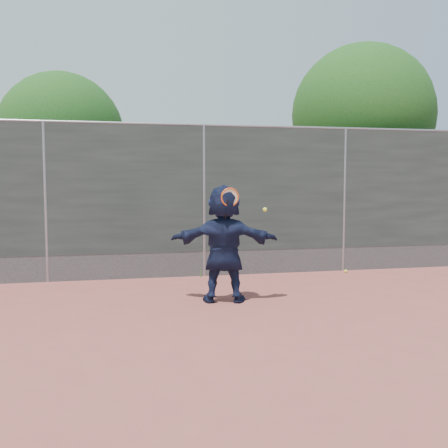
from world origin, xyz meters
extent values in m
plane|color=#9E4C42|center=(0.00, 0.00, 0.00)|extent=(80.00, 80.00, 0.00)
imported|color=#141C38|center=(-0.05, 1.32, 0.92)|extent=(1.78, 0.90, 1.84)
sphere|color=#F9FA37|center=(2.94, 3.23, 0.03)|extent=(0.07, 0.07, 0.07)
cube|color=#38423D|center=(0.00, 3.50, 1.75)|extent=(20.00, 0.04, 2.50)
cube|color=slate|center=(0.00, 3.50, 0.25)|extent=(20.00, 0.03, 0.50)
cylinder|color=gray|center=(0.00, 3.50, 3.00)|extent=(20.00, 0.05, 0.05)
cylinder|color=gray|center=(-3.00, 3.50, 1.50)|extent=(0.06, 0.06, 3.00)
cylinder|color=gray|center=(0.00, 3.50, 1.50)|extent=(0.06, 0.06, 3.00)
cylinder|color=gray|center=(3.00, 3.50, 1.50)|extent=(0.06, 0.06, 3.00)
torus|color=#EB5116|center=(0.00, 1.12, 1.65)|extent=(0.29, 0.07, 0.29)
cylinder|color=beige|center=(0.00, 1.12, 1.65)|extent=(0.25, 0.05, 0.25)
cylinder|color=black|center=(-0.05, 1.14, 1.45)|extent=(0.05, 0.13, 0.33)
sphere|color=#F9FA37|center=(0.58, 1.20, 1.45)|extent=(0.07, 0.07, 0.07)
cylinder|color=#382314|center=(4.50, 5.70, 1.30)|extent=(0.28, 0.28, 2.60)
sphere|color=#23561C|center=(4.50, 5.70, 3.59)|extent=(3.60, 3.60, 3.60)
sphere|color=#23561C|center=(5.22, 5.90, 3.23)|extent=(2.52, 2.52, 2.52)
cylinder|color=#382314|center=(-3.00, 6.50, 1.10)|extent=(0.28, 0.28, 2.20)
sphere|color=#23561C|center=(-3.00, 6.50, 3.03)|extent=(3.00, 3.00, 3.00)
sphere|color=#23561C|center=(-2.40, 6.70, 2.73)|extent=(2.10, 2.10, 2.10)
cone|color=#387226|center=(0.25, 3.38, 0.13)|extent=(0.03, 0.03, 0.26)
cone|color=#387226|center=(0.55, 3.40, 0.15)|extent=(0.03, 0.03, 0.30)
cone|color=#387226|center=(-0.10, 3.36, 0.11)|extent=(0.03, 0.03, 0.22)
camera|label=1|loc=(-1.65, -6.28, 1.88)|focal=40.00mm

